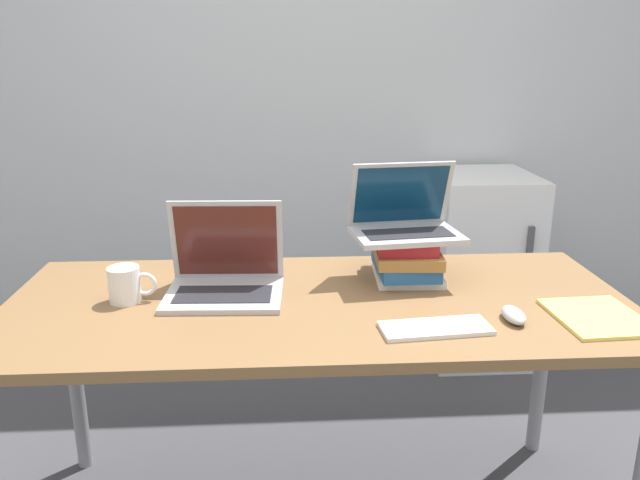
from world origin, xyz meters
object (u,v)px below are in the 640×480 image
Objects in this scene: wireless_keyboard at (436,328)px; notepad at (598,317)px; mouse at (514,315)px; laptop_left at (225,276)px; book_stack at (406,257)px; mini_fridge at (478,266)px; laptop_on_books at (405,221)px; mug at (126,285)px.

wireless_keyboard is 1.07× the size of notepad.
mouse reaches higher than notepad.
wireless_keyboard is at bearing -27.41° from laptop_left.
book_stack is 0.32× the size of mini_fridge.
laptop_on_books is (-0.01, 0.00, 0.12)m from book_stack.
notepad is 0.30× the size of mini_fridge.
mouse is at bearing -17.35° from laptop_left.
laptop_left is 0.28m from mug.
wireless_keyboard is 0.45m from notepad.
laptop_left is 1.00× the size of laptop_on_books.
mouse is 0.23m from notepad.
notepad is at bearing -8.81° from mug.
wireless_keyboard is 0.22m from mouse.
book_stack is 0.84m from mug.
mini_fridge is at bearing 85.53° from notepad.
book_stack is 0.39m from wireless_keyboard.
mug is 1.82m from mini_fridge.
laptop_left is at bearing -169.85° from book_stack.
wireless_keyboard reaches higher than notepad.
book_stack is at bearing -119.76° from mini_fridge.
mug is (-1.05, 0.20, 0.03)m from mouse.
laptop_on_books is 1.27× the size of notepad.
laptop_left reaches higher than book_stack.
laptop_left is at bearing -135.96° from mini_fridge.
mouse is 0.12× the size of mini_fridge.
book_stack is 1.18m from mini_fridge.
laptop_left is 1.19× the size of wireless_keyboard.
wireless_keyboard is (0.00, -0.39, -0.06)m from book_stack.
book_stack is 0.82× the size of laptop_on_books.
mini_fridge is at bearing 38.91° from mug.
mug reaches higher than wireless_keyboard.
book_stack is 0.12m from laptop_on_books.
book_stack is 2.08× the size of mug.
notepad is at bearing -94.47° from mini_fridge.
wireless_keyboard is (0.01, -0.39, -0.18)m from laptop_on_books.
laptop_left reaches higher than mouse.
notepad is (0.45, 0.05, -0.00)m from wireless_keyboard.
laptop_left is 1.04m from notepad.
laptop_left is 1.27× the size of notepad.
mini_fridge is (0.33, 1.32, -0.33)m from mouse.
laptop_on_books reaches higher than book_stack.
mouse is at bearing -104.18° from mini_fridge.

